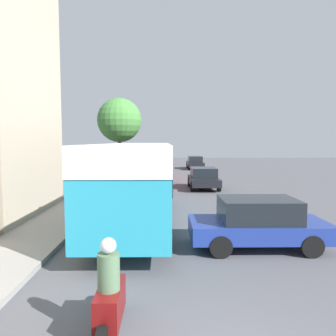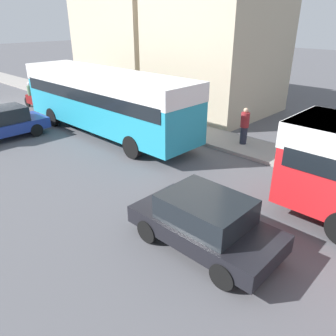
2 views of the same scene
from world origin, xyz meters
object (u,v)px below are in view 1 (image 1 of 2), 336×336
at_px(bus_following, 153,157).
at_px(car_far_curb, 258,222).
at_px(car_crossing, 195,162).
at_px(motorcycle_behind_lead, 110,299).
at_px(car_distant, 203,178).
at_px(pedestrian_walking_away, 70,197).
at_px(bus_lead, 137,172).
at_px(pedestrian_near_curb, 90,180).

distance_m(bus_following, car_far_curb, 18.98).
relative_size(car_crossing, car_far_curb, 1.09).
bearing_deg(car_crossing, car_far_curb, -91.58).
bearing_deg(motorcycle_behind_lead, car_distant, 78.06).
height_order(car_crossing, pedestrian_walking_away, pedestrian_walking_away).
height_order(bus_following, motorcycle_behind_lead, bus_following).
relative_size(bus_following, motorcycle_behind_lead, 5.05).
distance_m(car_crossing, pedestrian_walking_away, 26.50).
distance_m(bus_lead, pedestrian_near_curb, 6.93).
relative_size(car_far_curb, car_distant, 1.06).
relative_size(bus_following, car_distant, 2.90).
bearing_deg(motorcycle_behind_lead, bus_lead, 91.34).
bearing_deg(motorcycle_behind_lead, pedestrian_walking_away, 110.36).
bearing_deg(pedestrian_walking_away, pedestrian_near_curb, 95.80).
height_order(bus_lead, car_crossing, bus_lead).
xyz_separation_m(car_far_curb, pedestrian_walking_away, (-6.57, 2.97, 0.29)).
relative_size(car_crossing, pedestrian_near_curb, 2.67).
bearing_deg(motorcycle_behind_lead, bus_following, 90.20).
height_order(bus_following, car_distant, bus_following).
distance_m(car_crossing, pedestrian_near_curb, 20.80).
xyz_separation_m(pedestrian_near_curb, pedestrian_walking_away, (0.64, -6.26, 0.07)).
bearing_deg(car_far_curb, car_distant, -179.27).
bearing_deg(pedestrian_walking_away, bus_lead, 5.23).
relative_size(bus_following, pedestrian_near_curb, 6.71).
bearing_deg(motorcycle_behind_lead, pedestrian_near_curb, 103.99).
xyz_separation_m(bus_lead, bus_following, (0.10, 15.34, -0.12)).
height_order(car_far_curb, car_distant, car_far_curb).
height_order(motorcycle_behind_lead, pedestrian_walking_away, pedestrian_walking_away).
distance_m(bus_following, pedestrian_walking_away, 15.84).
xyz_separation_m(bus_following, car_crossing, (4.63, 9.88, -1.15)).
height_order(bus_following, pedestrian_walking_away, bus_following).
relative_size(car_far_curb, pedestrian_near_curb, 2.45).
bearing_deg(car_far_curb, motorcycle_behind_lead, -39.22).
height_order(bus_lead, motorcycle_behind_lead, bus_lead).
distance_m(car_crossing, car_distant, 16.03).
distance_m(bus_following, car_crossing, 10.97).
bearing_deg(pedestrian_near_curb, car_far_curb, -52.02).
bearing_deg(car_crossing, pedestrian_near_curb, -112.61).
relative_size(bus_following, car_crossing, 2.51).
height_order(car_crossing, car_far_curb, car_far_curb).
relative_size(bus_lead, motorcycle_behind_lead, 4.83).
relative_size(bus_lead, car_far_curb, 2.62).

